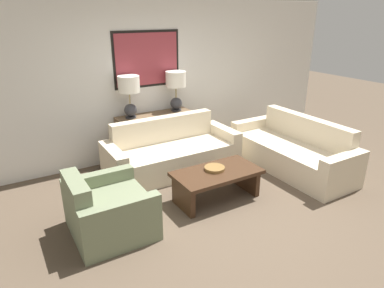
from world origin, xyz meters
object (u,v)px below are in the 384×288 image
object	(u,v)px
couch_by_back_wall	(172,154)
coffee_table	(217,179)
console_table	(155,136)
decorative_bowl	(215,168)
couch_by_side	(292,152)
table_lamp_right	(176,85)
table_lamp_left	(129,91)
armchair_near_back_wall	(108,211)

from	to	relation	value
couch_by_back_wall	coffee_table	xyz separation A→B (m)	(0.10, -1.14, 0.03)
console_table	decorative_bowl	xyz separation A→B (m)	(0.09, -1.70, 0.04)
decorative_bowl	console_table	bearing A→B (deg)	93.13
couch_by_side	coffee_table	size ratio (longest dim) A/B	1.80
couch_by_back_wall	decorative_bowl	xyz separation A→B (m)	(0.09, -1.08, 0.16)
table_lamp_right	couch_by_side	xyz separation A→B (m)	(1.32, -1.55, -0.97)
table_lamp_left	decorative_bowl	bearing A→B (deg)	-73.05
console_table	table_lamp_right	xyz separation A→B (m)	(0.42, 0.00, 0.85)
console_table	couch_by_side	bearing A→B (deg)	-41.60
decorative_bowl	armchair_near_back_wall	bearing A→B (deg)	-178.93
decorative_bowl	armchair_near_back_wall	size ratio (longest dim) A/B	0.29
coffee_table	couch_by_side	bearing A→B (deg)	6.87
table_lamp_left	couch_by_back_wall	xyz separation A→B (m)	(0.42, -0.61, -0.97)
coffee_table	decorative_bowl	distance (m)	0.14
table_lamp_right	couch_by_back_wall	bearing A→B (deg)	-124.74
console_table	decorative_bowl	distance (m)	1.70
armchair_near_back_wall	couch_by_back_wall	bearing A→B (deg)	38.05
table_lamp_right	couch_by_side	distance (m)	2.25
console_table	table_lamp_left	size ratio (longest dim) A/B	1.92
table_lamp_right	coffee_table	bearing A→B (deg)	-100.59
armchair_near_back_wall	table_lamp_left	bearing A→B (deg)	59.95
console_table	decorative_bowl	world-z (taller)	console_table
table_lamp_right	couch_by_back_wall	world-z (taller)	table_lamp_right
table_lamp_left	couch_by_side	xyz separation A→B (m)	(2.17, -1.55, -0.97)
armchair_near_back_wall	couch_by_side	bearing A→B (deg)	3.16
table_lamp_left	table_lamp_right	world-z (taller)	same
couch_by_back_wall	console_table	bearing A→B (deg)	90.00
couch_by_back_wall	armchair_near_back_wall	bearing A→B (deg)	-141.95
decorative_bowl	armchair_near_back_wall	distance (m)	1.52
console_table	couch_by_side	world-z (taller)	couch_by_side
couch_by_side	decorative_bowl	world-z (taller)	couch_by_side
couch_by_side	coffee_table	distance (m)	1.66
couch_by_side	armchair_near_back_wall	world-z (taller)	couch_by_side
table_lamp_left	armchair_near_back_wall	bearing A→B (deg)	-120.05
console_table	armchair_near_back_wall	size ratio (longest dim) A/B	1.39
table_lamp_right	decorative_bowl	bearing A→B (deg)	-101.06
couch_by_side	coffee_table	world-z (taller)	couch_by_side
table_lamp_left	couch_by_back_wall	size ratio (longest dim) A/B	0.32
console_table	armchair_near_back_wall	distance (m)	2.24
table_lamp_right	couch_by_side	size ratio (longest dim) A/B	0.32
couch_by_side	armchair_near_back_wall	size ratio (longest dim) A/B	2.24
console_table	couch_by_back_wall	size ratio (longest dim) A/B	0.62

